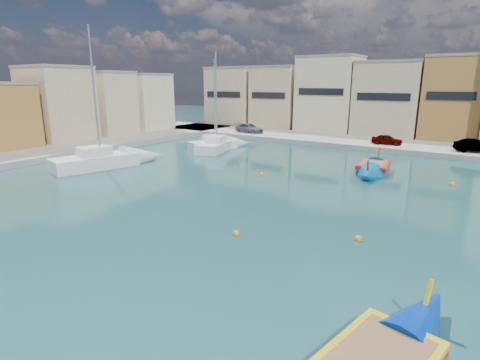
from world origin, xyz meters
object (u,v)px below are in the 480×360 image
Objects in this scene: yacht_midnorth at (225,144)px; yacht_mid at (119,159)px; yacht_north at (222,144)px; luzzu_green at (373,169)px.

yacht_midnorth is 12.95m from yacht_mid.
yacht_north is at bearing -99.34° from yacht_midnorth.
yacht_midnorth is at bearing 171.15° from luzzu_green.
yacht_mid reaches higher than yacht_midnorth.
yacht_north is 1.06× the size of yacht_midnorth.
luzzu_green is 0.71× the size of yacht_mid.
yacht_north is 0.50m from yacht_midnorth.
luzzu_green is 17.55m from yacht_north.
yacht_north reaches higher than luzzu_green.
yacht_north is 12.45m from yacht_mid.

